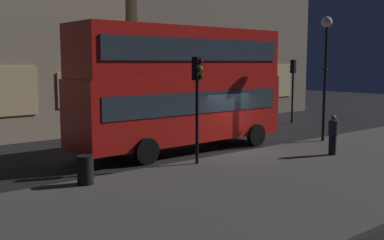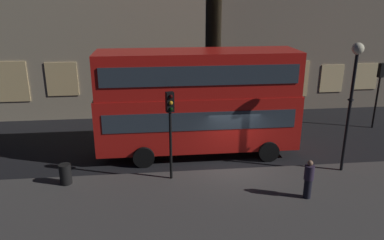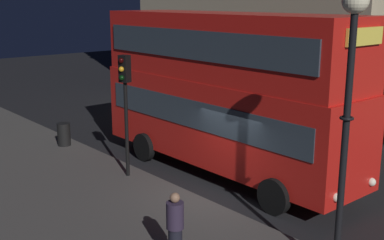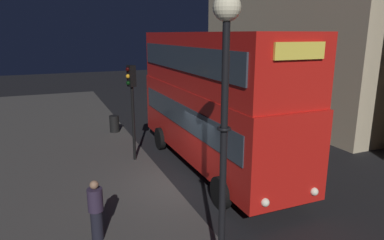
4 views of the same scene
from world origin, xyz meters
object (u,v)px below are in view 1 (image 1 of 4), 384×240
(double_decker_bus, at_px, (181,83))
(traffic_light_far_side, at_px, (293,78))
(pedestrian, at_px, (333,135))
(traffic_light_near_kerb, at_px, (197,87))
(litter_bin, at_px, (85,170))
(street_lamp, at_px, (326,51))

(double_decker_bus, distance_m, traffic_light_far_side, 11.69)
(traffic_light_far_side, distance_m, pedestrian, 11.12)
(traffic_light_far_side, bearing_deg, traffic_light_near_kerb, 10.72)
(traffic_light_far_side, distance_m, litter_bin, 18.48)
(street_lamp, bearing_deg, pedestrian, -139.27)
(traffic_light_near_kerb, height_order, litter_bin, traffic_light_near_kerb)
(street_lamp, relative_size, pedestrian, 3.61)
(traffic_light_near_kerb, bearing_deg, pedestrian, -37.55)
(traffic_light_far_side, height_order, street_lamp, street_lamp)
(double_decker_bus, relative_size, traffic_light_near_kerb, 2.56)
(double_decker_bus, distance_m, traffic_light_near_kerb, 3.25)
(litter_bin, bearing_deg, traffic_light_near_kerb, -0.10)
(litter_bin, bearing_deg, double_decker_bus, 25.26)
(litter_bin, bearing_deg, pedestrian, -12.85)
(traffic_light_near_kerb, relative_size, pedestrian, 2.43)
(traffic_light_far_side, bearing_deg, double_decker_bus, 0.82)
(street_lamp, relative_size, litter_bin, 6.53)
(traffic_light_near_kerb, relative_size, litter_bin, 4.39)
(double_decker_bus, distance_m, street_lamp, 7.18)
(traffic_light_near_kerb, distance_m, litter_bin, 5.15)
(traffic_light_far_side, distance_m, street_lamp, 7.71)
(double_decker_bus, bearing_deg, pedestrian, -53.41)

